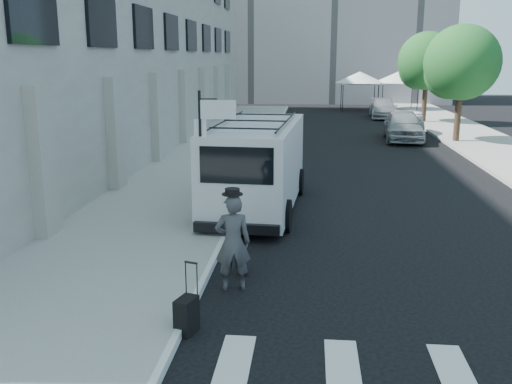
% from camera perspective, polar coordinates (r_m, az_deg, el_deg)
% --- Properties ---
extents(ground, '(120.00, 120.00, 0.00)m').
position_cam_1_polar(ground, '(11.23, 4.83, -9.91)').
color(ground, black).
rests_on(ground, ground).
extents(sidewalk_left, '(4.50, 48.00, 0.15)m').
position_cam_1_polar(sidewalk_left, '(27.02, -3.77, 4.12)').
color(sidewalk_left, gray).
rests_on(sidewalk_left, ground).
extents(sidewalk_right, '(4.00, 56.00, 0.15)m').
position_cam_1_polar(sidewalk_right, '(31.91, 21.78, 4.62)').
color(sidewalk_right, gray).
rests_on(sidewalk_right, ground).
extents(building_left, '(10.00, 44.00, 12.00)m').
position_cam_1_polar(building_left, '(30.62, -17.37, 15.78)').
color(building_left, gray).
rests_on(building_left, ground).
extents(sign_pole, '(1.03, 0.07, 3.50)m').
position_cam_1_polar(sign_pole, '(13.85, -4.65, 5.97)').
color(sign_pole, black).
rests_on(sign_pole, sidewalk_left).
extents(tree_near, '(3.80, 3.83, 6.03)m').
position_cam_1_polar(tree_near, '(31.37, 19.64, 11.83)').
color(tree_near, black).
rests_on(tree_near, ground).
extents(tree_far, '(3.80, 3.83, 6.03)m').
position_cam_1_polar(tree_far, '(40.17, 16.55, 12.24)').
color(tree_far, black).
rests_on(tree_far, ground).
extents(tent_left, '(4.00, 4.00, 3.20)m').
position_cam_1_polar(tent_left, '(48.51, 10.34, 11.19)').
color(tent_left, black).
rests_on(tent_left, ground).
extents(tent_right, '(4.00, 4.00, 3.20)m').
position_cam_1_polar(tent_right, '(49.37, 14.06, 11.05)').
color(tent_right, black).
rests_on(tent_right, ground).
extents(businessman, '(0.77, 0.58, 1.90)m').
position_cam_1_polar(businessman, '(11.00, -2.33, -5.09)').
color(businessman, '#404043').
rests_on(businessman, ground).
extents(briefcase, '(0.21, 0.46, 0.34)m').
position_cam_1_polar(briefcase, '(12.03, -1.34, -7.37)').
color(briefcase, black).
rests_on(briefcase, ground).
extents(suitcase, '(0.38, 0.48, 1.18)m').
position_cam_1_polar(suitcase, '(9.60, -6.96, -12.15)').
color(suitcase, black).
rests_on(suitcase, ground).
extents(cargo_van, '(2.74, 6.96, 2.55)m').
position_cam_1_polar(cargo_van, '(16.86, 0.15, 2.75)').
color(cargo_van, silver).
rests_on(cargo_van, ground).
extents(parked_car_a, '(2.24, 4.93, 1.64)m').
position_cam_1_polar(parked_car_a, '(31.69, 14.51, 6.46)').
color(parked_car_a, '#979B9F').
rests_on(parked_car_a, ground).
extents(parked_car_b, '(1.85, 4.33, 1.39)m').
position_cam_1_polar(parked_car_b, '(33.59, 14.98, 6.59)').
color(parked_car_b, slate).
rests_on(parked_car_b, ground).
extents(parked_car_c, '(2.06, 4.75, 1.36)m').
position_cam_1_polar(parked_car_c, '(43.23, 12.62, 8.14)').
color(parked_car_c, '#9D9EA4').
rests_on(parked_car_c, ground).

